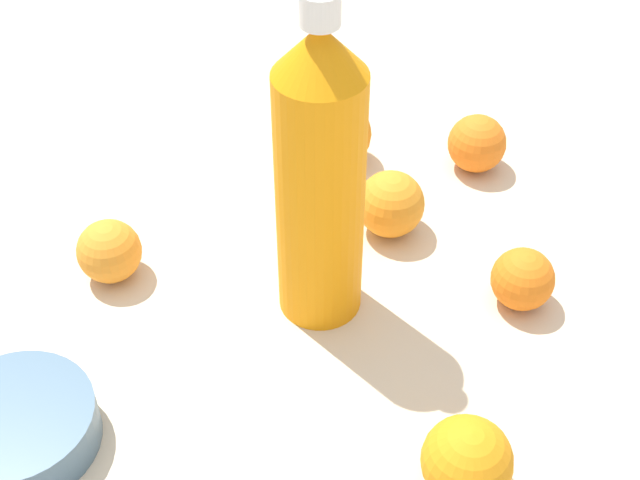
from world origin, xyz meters
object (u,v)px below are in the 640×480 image
(orange_1, at_px, (467,461))
(ceramic_bowl, at_px, (18,427))
(water_bottle, at_px, (320,179))
(orange_5, at_px, (477,143))
(orange_3, at_px, (391,204))
(orange_4, at_px, (338,134))
(orange_2, at_px, (109,251))
(orange_0, at_px, (523,279))

(orange_1, xyz_separation_m, ceramic_bowl, (-0.30, 0.21, -0.02))
(water_bottle, xyz_separation_m, orange_5, (0.25, 0.11, -0.12))
(orange_3, relative_size, orange_4, 0.93)
(orange_3, height_order, orange_5, orange_3)
(orange_4, relative_size, ceramic_bowl, 0.57)
(orange_1, relative_size, ceramic_bowl, 0.55)
(orange_5, bearing_deg, orange_2, 176.94)
(orange_3, distance_m, orange_4, 0.13)
(orange_1, height_order, orange_2, orange_1)
(orange_0, xyz_separation_m, orange_3, (-0.06, 0.15, 0.00))
(orange_3, relative_size, ceramic_bowl, 0.53)
(ceramic_bowl, bearing_deg, orange_1, -34.40)
(orange_0, relative_size, orange_5, 0.92)
(orange_0, bearing_deg, orange_3, 111.21)
(orange_5, distance_m, ceramic_bowl, 0.56)
(orange_0, relative_size, orange_3, 0.86)
(orange_5, bearing_deg, orange_4, 148.31)
(orange_0, relative_size, orange_2, 0.96)
(ceramic_bowl, bearing_deg, water_bottle, 5.37)
(orange_3, bearing_deg, orange_1, -110.07)
(water_bottle, xyz_separation_m, orange_4, (0.12, 0.19, -0.11))
(orange_1, distance_m, orange_4, 0.44)
(orange_4, bearing_deg, orange_3, -93.71)
(orange_2, bearing_deg, orange_0, -32.92)
(orange_0, relative_size, ceramic_bowl, 0.46)
(water_bottle, relative_size, orange_5, 4.93)
(orange_1, relative_size, orange_2, 1.14)
(orange_1, xyz_separation_m, orange_2, (-0.17, 0.36, -0.00))
(water_bottle, relative_size, orange_2, 5.11)
(orange_0, bearing_deg, ceramic_bowl, 172.38)
(ceramic_bowl, bearing_deg, orange_0, -7.62)
(orange_4, bearing_deg, orange_5, -31.69)
(orange_4, xyz_separation_m, ceramic_bowl, (-0.42, -0.21, -0.02))
(orange_2, distance_m, orange_5, 0.42)
(orange_1, height_order, orange_3, orange_1)
(orange_2, bearing_deg, orange_4, 11.72)
(orange_1, height_order, orange_5, orange_1)
(orange_1, height_order, orange_4, orange_4)
(orange_1, distance_m, orange_3, 0.31)
(water_bottle, distance_m, orange_5, 0.30)
(orange_0, height_order, orange_5, orange_5)
(orange_4, bearing_deg, ceramic_bowl, -152.71)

